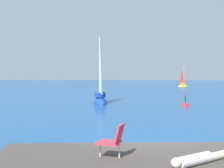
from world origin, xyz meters
name	(u,v)px	position (x,y,z in m)	size (l,w,h in m)	color
ground_plane	(152,157)	(0.00, 0.00, 0.00)	(160.00, 160.00, 0.00)	navy
boulder_seaward	(82,164)	(-2.18, -0.90, 0.00)	(0.72, 0.58, 0.40)	#454033
boulder_inland	(160,164)	(0.18, -0.83, 0.00)	(1.47, 1.17, 0.81)	#3D3D37
sailboat_near	(100,99)	(-3.41, 16.25, 0.34)	(1.77, 3.46, 6.29)	#193D99
sailboat_far	(183,85)	(8.13, 44.57, 0.21)	(2.07, 1.66, 3.84)	yellow
person_sunbather	(199,159)	(0.79, -3.32, 0.90)	(1.47, 1.19, 0.25)	white
beach_chair	(113,139)	(-1.09, -2.95, 1.22)	(0.69, 0.60, 0.80)	#E03342
marker_buoy	(185,106)	(3.50, 14.51, 0.01)	(0.56, 0.56, 1.13)	red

